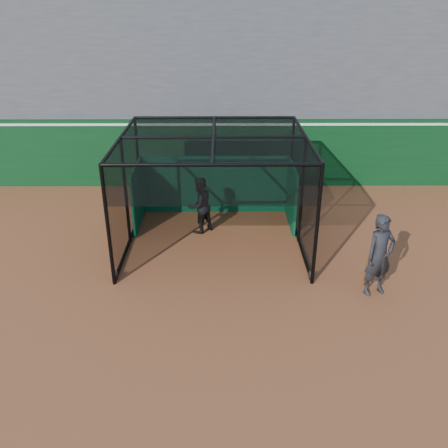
{
  "coord_description": "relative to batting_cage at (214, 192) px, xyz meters",
  "views": [
    {
      "loc": [
        0.69,
        -8.53,
        6.44
      ],
      "look_at": [
        0.74,
        2.0,
        1.4
      ],
      "focal_mm": 38.0,
      "sensor_mm": 36.0,
      "label": 1
    }
  ],
  "objects": [
    {
      "name": "ground",
      "position": [
        -0.47,
        -3.78,
        -1.55
      ],
      "size": [
        120.0,
        120.0,
        0.0
      ],
      "primitive_type": "plane",
      "color": "brown",
      "rests_on": "ground"
    },
    {
      "name": "outfield_wall",
      "position": [
        -0.47,
        4.72,
        -0.26
      ],
      "size": [
        50.0,
        0.5,
        2.5
      ],
      "color": "#093514",
      "rests_on": "ground"
    },
    {
      "name": "grandstand",
      "position": [
        -0.47,
        8.49,
        2.93
      ],
      "size": [
        50.0,
        7.85,
        8.95
      ],
      "color": "#4C4C4F",
      "rests_on": "ground"
    },
    {
      "name": "batting_cage",
      "position": [
        0.0,
        0.0,
        0.0
      ],
      "size": [
        5.02,
        4.65,
        3.1
      ],
      "color": "black",
      "rests_on": "ground"
    },
    {
      "name": "batter",
      "position": [
        -0.44,
        0.64,
        -0.69
      ],
      "size": [
        1.06,
        1.05,
        1.72
      ],
      "primitive_type": "imported",
      "rotation": [
        0.0,
        0.0,
        3.88
      ],
      "color": "black",
      "rests_on": "ground"
    },
    {
      "name": "on_deck_player",
      "position": [
        3.89,
        -2.7,
        -0.53
      ],
      "size": [
        0.86,
        0.71,
        2.03
      ],
      "color": "black",
      "rests_on": "ground"
    }
  ]
}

